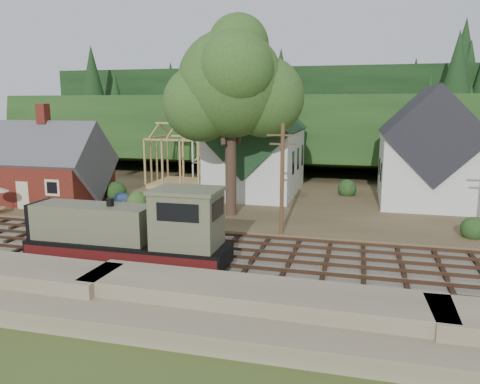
% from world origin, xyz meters
% --- Properties ---
extents(ground, '(140.00, 140.00, 0.00)m').
position_xyz_m(ground, '(0.00, 0.00, 0.00)').
color(ground, '#384C1E').
rests_on(ground, ground).
extents(embankment, '(64.00, 5.00, 1.60)m').
position_xyz_m(embankment, '(0.00, -8.50, 0.00)').
color(embankment, '#7F7259').
rests_on(embankment, ground).
extents(railroad_bed, '(64.00, 11.00, 0.16)m').
position_xyz_m(railroad_bed, '(0.00, 0.00, 0.08)').
color(railroad_bed, '#726B5B').
rests_on(railroad_bed, ground).
extents(village_flat, '(64.00, 26.00, 0.30)m').
position_xyz_m(village_flat, '(0.00, 18.00, 0.15)').
color(village_flat, brown).
rests_on(village_flat, ground).
extents(hillside, '(70.00, 28.96, 12.74)m').
position_xyz_m(hillside, '(0.00, 42.00, 0.00)').
color(hillside, '#1E3F19').
rests_on(hillside, ground).
extents(ridge, '(80.00, 20.00, 12.00)m').
position_xyz_m(ridge, '(0.00, 58.00, 0.00)').
color(ridge, black).
rests_on(ridge, ground).
extents(depot, '(10.80, 7.41, 9.00)m').
position_xyz_m(depot, '(-16.00, 11.00, 3.21)').
color(depot, '#561513').
rests_on(depot, village_flat).
extents(church, '(8.40, 15.17, 13.00)m').
position_xyz_m(church, '(2.00, 19.68, 5.18)').
color(church, silver).
rests_on(church, village_flat).
extents(farmhouse, '(8.40, 10.80, 10.60)m').
position_xyz_m(farmhouse, '(18.00, 19.00, 4.87)').
color(farmhouse, silver).
rests_on(farmhouse, village_flat).
extents(timber_frame, '(8.20, 6.20, 6.99)m').
position_xyz_m(timber_frame, '(-6.00, 22.00, 3.27)').
color(timber_frame, tan).
rests_on(timber_frame, village_flat).
extents(lattice_tower, '(3.20, 3.20, 12.12)m').
position_xyz_m(lattice_tower, '(-6.00, 28.00, 10.03)').
color(lattice_tower, silver).
rests_on(lattice_tower, village_flat).
extents(big_tree, '(10.90, 8.40, 14.70)m').
position_xyz_m(big_tree, '(2.17, 10.08, 10.22)').
color(big_tree, '#38281E').
rests_on(big_tree, village_flat).
extents(telegraph_pole_near, '(2.20, 0.28, 8.00)m').
position_xyz_m(telegraph_pole_near, '(7.00, 5.20, 4.25)').
color(telegraph_pole_near, '#4C331E').
rests_on(telegraph_pole_near, ground).
extents(locomotive, '(11.57, 2.89, 4.64)m').
position_xyz_m(locomotive, '(-0.05, -3.00, 2.07)').
color(locomotive, black).
rests_on(locomotive, railroad_bed).
extents(car_blue, '(2.99, 3.54, 1.14)m').
position_xyz_m(car_blue, '(-8.37, 10.89, 0.87)').
color(car_blue, '#557CB7').
rests_on(car_blue, village_flat).
extents(car_green, '(3.89, 2.23, 1.21)m').
position_xyz_m(car_green, '(-19.16, 11.45, 0.91)').
color(car_green, '#85A874').
rests_on(car_green, village_flat).
extents(car_red, '(4.46, 2.36, 1.19)m').
position_xyz_m(car_red, '(17.86, 18.84, 0.90)').
color(car_red, red).
rests_on(car_red, village_flat).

